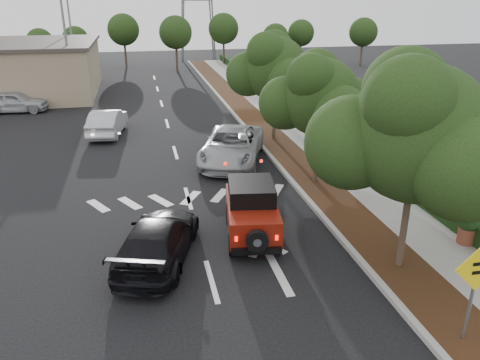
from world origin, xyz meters
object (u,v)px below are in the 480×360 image
object	(u,v)px
red_jeep	(251,209)
silver_suv_ahead	(232,146)
black_suv_oncoming	(158,240)
speed_hump_sign	(476,279)

from	to	relation	value
red_jeep	silver_suv_ahead	bearing A→B (deg)	92.31
red_jeep	silver_suv_ahead	size ratio (longest dim) A/B	0.65
black_suv_oncoming	red_jeep	bearing A→B (deg)	-145.44
red_jeep	black_suv_oncoming	bearing A→B (deg)	-154.28
silver_suv_ahead	red_jeep	bearing A→B (deg)	-76.55
red_jeep	silver_suv_ahead	distance (m)	7.56
black_suv_oncoming	speed_hump_sign	bearing A→B (deg)	159.61
red_jeep	speed_hump_sign	distance (m)	7.29
silver_suv_ahead	speed_hump_sign	xyz separation A→B (m)	(2.80, -13.79, 0.94)
silver_suv_ahead	speed_hump_sign	distance (m)	14.10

